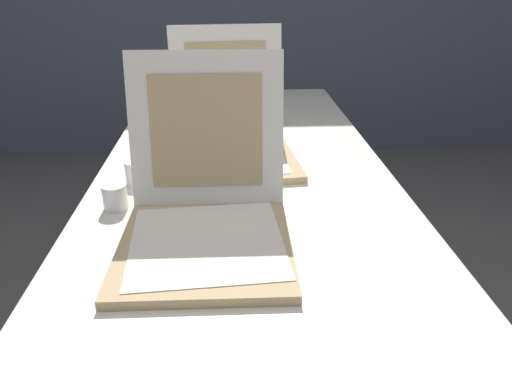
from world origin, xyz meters
name	(u,v)px	position (x,y,z in m)	size (l,w,h in m)	color
table	(246,199)	(0.00, 0.62, 0.68)	(0.88, 2.26, 0.72)	silver
pizza_box_front	(206,218)	(-0.10, 0.33, 0.78)	(0.38, 0.46, 0.39)	tan
pizza_box_middle	(233,141)	(-0.03, 0.84, 0.78)	(0.41, 0.46, 0.39)	tan
cup_white_mid	(136,172)	(-0.31, 0.66, 0.75)	(0.06, 0.06, 0.07)	white
cup_white_near_center	(115,197)	(-0.34, 0.50, 0.75)	(0.06, 0.06, 0.07)	white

